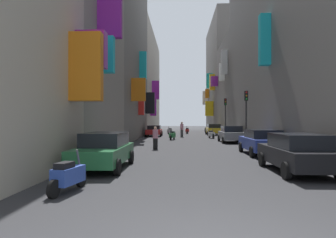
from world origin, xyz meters
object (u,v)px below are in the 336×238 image
Objects in this scene: scooter_green at (172,135)px; pedestrian_near_left at (155,138)px; scooter_red at (187,131)px; scooter_silver at (170,131)px; pedestrian_crossing at (182,129)px; parked_car_grey at (231,134)px; traffic_light_far_corner at (225,111)px; parked_car_red at (154,131)px; scooter_white at (211,134)px; parked_car_green at (104,150)px; parked_car_blue at (262,141)px; parked_car_yellow at (214,129)px; scooter_black at (207,130)px; traffic_light_near_corner at (246,108)px; scooter_blue at (68,176)px; parked_car_black at (296,152)px.

pedestrian_near_left is (-0.91, -10.04, 0.30)m from scooter_green.
scooter_red is 1.28× the size of pedestrian_near_left.
pedestrian_crossing is (1.69, -7.46, 0.44)m from scooter_silver.
parked_car_grey is 7.65m from traffic_light_far_corner.
scooter_white is (6.61, -4.00, -0.26)m from parked_car_red.
scooter_green is (2.32, 18.26, -0.31)m from parked_car_green.
parked_car_blue is 26.15m from scooter_silver.
scooter_red is 9.39m from pedestrian_crossing.
parked_car_red is 24.81m from parked_car_green.
traffic_light_far_corner is at bearing 36.65° from scooter_white.
scooter_silver is at bearing 127.77° from traffic_light_far_corner.
scooter_black is (-0.29, 6.61, -0.32)m from parked_car_yellow.
parked_car_grey is at bearing -33.14° from scooter_green.
traffic_light_near_corner is (5.91, -6.87, 2.44)m from scooter_green.
pedestrian_crossing reaches higher than parked_car_blue.
pedestrian_near_left is at bearing -96.43° from scooter_red.
scooter_black is at bearing 92.48° from parked_car_yellow.
parked_car_grey is 2.19× the size of scooter_white.
parked_car_grey reaches higher than scooter_black.
parked_car_yellow is at bearing -19.68° from scooter_silver.
traffic_light_near_corner is 10.69m from traffic_light_far_corner.
parked_car_grey is 0.96× the size of parked_car_blue.
scooter_blue is (-7.58, -32.56, -0.32)m from parked_car_yellow.
traffic_light_near_corner reaches higher than parked_car_black.
traffic_light_near_corner is at bearing -89.97° from traffic_light_far_corner.
scooter_black is 1.02× the size of pedestrian_crossing.
parked_car_green is at bearing -101.80° from scooter_black.
pedestrian_near_left is 0.35× the size of traffic_light_far_corner.
scooter_black is (7.29, 39.18, 0.00)m from scooter_blue.
parked_car_black is at bearing -79.44° from scooter_silver.
parked_car_blue is at bearing -25.42° from pedestrian_near_left.
parked_car_grey reaches higher than scooter_white.
scooter_white is 13.59m from pedestrian_near_left.
parked_car_grey is 2.28× the size of scooter_blue.
parked_car_black is at bearing -90.31° from parked_car_yellow.
scooter_silver is 0.38× the size of traffic_light_far_corner.
parked_car_grey reaches higher than parked_car_green.
scooter_silver is at bearing -143.32° from scooter_red.
parked_car_yellow reaches higher than parked_car_red.
pedestrian_near_left is (-5.91, -26.87, 0.30)m from scooter_black.
parked_car_yellow is 29.47m from parked_car_green.
scooter_white is 0.45× the size of traffic_light_near_corner.
traffic_light_far_corner reaches higher than pedestrian_crossing.
scooter_silver is at bearing 87.39° from scooter_blue.
scooter_silver is (1.62, 30.61, -0.31)m from parked_car_green.
parked_car_green is (-7.63, -14.79, -0.01)m from parked_car_grey.
scooter_red is at bearing 100.95° from traffic_light_near_corner.
parked_car_red is 2.66× the size of pedestrian_near_left.
parked_car_red is 9.05m from traffic_light_far_corner.
parked_car_grey is 6.35m from scooter_green.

